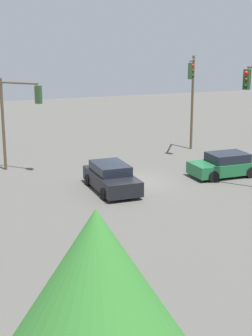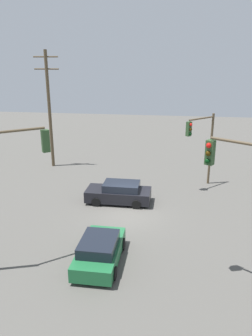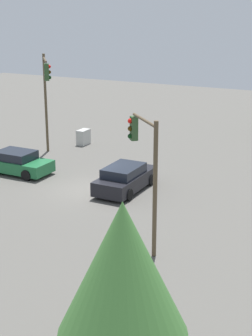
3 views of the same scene
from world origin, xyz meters
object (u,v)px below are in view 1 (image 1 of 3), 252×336
(traffic_signal_cross, at_px, (18,109))
(traffic_signal_aux, at_px, (192,88))
(sedan_green, at_px, (225,165))
(sedan_dark, at_px, (111,178))

(traffic_signal_cross, bearing_deg, traffic_signal_aux, 49.26)
(sedan_green, relative_size, traffic_signal_aux, 0.60)
(sedan_green, distance_m, traffic_signal_cross, 12.83)
(traffic_signal_aux, bearing_deg, traffic_signal_cross, -53.25)
(sedan_dark, relative_size, traffic_signal_aux, 0.66)
(sedan_dark, relative_size, traffic_signal_cross, 0.79)
(sedan_green, xyz_separation_m, traffic_signal_aux, (-6.39, 1.06, 3.88))
(sedan_dark, bearing_deg, sedan_green, -177.88)
(traffic_signal_cross, distance_m, traffic_signal_aux, 12.29)
(sedan_dark, distance_m, traffic_signal_aux, 11.35)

